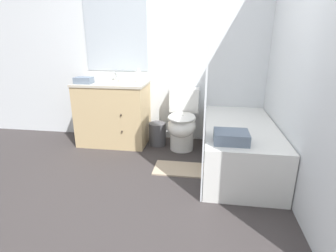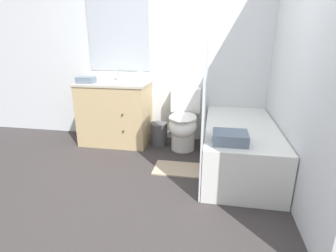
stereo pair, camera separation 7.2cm
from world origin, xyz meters
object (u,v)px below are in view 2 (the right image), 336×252
object	(u,v)px
toilet	(184,122)
bath_towel_folded	(230,138)
bathtub	(239,146)
vanity_cabinet	(116,112)
wastebasket	(159,134)
bath_mat	(181,169)
hand_towel_folded	(86,80)
soap_dispenser	(140,76)
sink_faucet	(119,77)
tissue_box	(126,78)

from	to	relation	value
toilet	bath_towel_folded	bearing A→B (deg)	-61.22
bathtub	vanity_cabinet	bearing A→B (deg)	163.06
wastebasket	bath_mat	xyz separation A→B (m)	(0.39, -0.69, -0.14)
vanity_cabinet	hand_towel_folded	bearing A→B (deg)	-155.38
toilet	bathtub	bearing A→B (deg)	-31.62
hand_towel_folded	bath_mat	size ratio (longest dim) A/B	0.37
toilet	bath_mat	world-z (taller)	toilet
bath_towel_folded	wastebasket	bearing A→B (deg)	129.96
soap_dispenser	toilet	bearing A→B (deg)	-11.15
sink_faucet	bathtub	size ratio (longest dim) A/B	0.09
vanity_cabinet	sink_faucet	size ratio (longest dim) A/B	6.52
bathtub	hand_towel_folded	distance (m)	2.06
soap_dispenser	bath_mat	distance (m)	1.33
hand_towel_folded	bath_towel_folded	xyz separation A→B (m)	(1.79, -0.90, -0.33)
tissue_box	bath_towel_folded	xyz separation A→B (m)	(1.33, -1.16, -0.34)
sink_faucet	hand_towel_folded	xyz separation A→B (m)	(-0.31, -0.35, 0.01)
bath_mat	vanity_cabinet	bearing A→B (deg)	145.32
soap_dispenser	bath_towel_folded	world-z (taller)	soap_dispenser
wastebasket	hand_towel_folded	distance (m)	1.18
toilet	bath_towel_folded	world-z (taller)	toilet
vanity_cabinet	toilet	distance (m)	0.95
bathtub	tissue_box	distance (m)	1.72
sink_faucet	toilet	world-z (taller)	sink_faucet
soap_dispenser	bath_towel_folded	distance (m)	1.60
wastebasket	vanity_cabinet	bearing A→B (deg)	-179.91
toilet	soap_dispenser	size ratio (longest dim) A/B	4.20
soap_dispenser	bath_mat	xyz separation A→B (m)	(0.64, -0.73, -0.91)
toilet	wastebasket	distance (m)	0.41
tissue_box	hand_towel_folded	distance (m)	0.52
sink_faucet	wastebasket	distance (m)	0.96
wastebasket	tissue_box	bearing A→B (deg)	166.06
wastebasket	sink_faucet	bearing A→B (deg)	161.25
vanity_cabinet	hand_towel_folded	size ratio (longest dim) A/B	4.19
vanity_cabinet	bathtub	xyz separation A→B (m)	(1.62, -0.49, -0.18)
wastebasket	tissue_box	world-z (taller)	tissue_box
vanity_cabinet	tissue_box	bearing A→B (deg)	39.67
sink_faucet	tissue_box	bearing A→B (deg)	-32.69
bath_towel_folded	vanity_cabinet	bearing A→B (deg)	144.79
wastebasket	bath_mat	bearing A→B (deg)	-60.38
bathtub	bath_towel_folded	world-z (taller)	bath_towel_folded
tissue_box	bath_towel_folded	world-z (taller)	tissue_box
sink_faucet	wastebasket	world-z (taller)	sink_faucet
tissue_box	hand_towel_folded	xyz separation A→B (m)	(-0.45, -0.26, -0.01)
vanity_cabinet	wastebasket	distance (m)	0.66
bathtub	hand_towel_folded	size ratio (longest dim) A/B	7.01
vanity_cabinet	bath_mat	xyz separation A→B (m)	(0.99, -0.69, -0.42)
vanity_cabinet	bath_mat	size ratio (longest dim) A/B	1.57
vanity_cabinet	soap_dispenser	size ratio (longest dim) A/B	5.13
sink_faucet	soap_dispenser	bearing A→B (deg)	-25.26
soap_dispenser	vanity_cabinet	bearing A→B (deg)	-173.84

